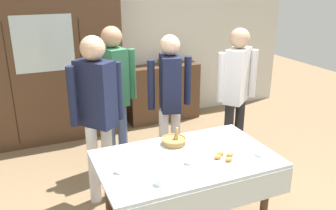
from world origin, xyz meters
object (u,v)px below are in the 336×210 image
bookshelf_low (163,93)px  tea_cup_far_right (190,161)px  pastry_plate (224,158)px  person_beside_shelf (237,85)px  dining_table (188,170)px  book_stack (163,63)px  spoon_mid_right (200,138)px  person_behind_table_left (114,86)px  person_by_cabinet (170,93)px  tea_cup_near_right (159,182)px  tea_cup_mid_right (260,153)px  spoon_front_edge (133,183)px  bread_basket (174,141)px  person_near_right_end (97,105)px  tea_cup_back_edge (120,170)px  wall_cabinet (46,71)px

bookshelf_low → tea_cup_far_right: 2.88m
tea_cup_far_right → pastry_plate: bearing=-8.3°
person_beside_shelf → dining_table: bearing=-140.1°
book_stack → spoon_mid_right: 2.40m
person_behind_table_left → book_stack: bearing=48.6°
pastry_plate → person_by_cabinet: (-0.01, 1.15, 0.24)m
tea_cup_near_right → spoon_mid_right: bearing=41.9°
tea_cup_mid_right → person_beside_shelf: bearing=67.0°
dining_table → spoon_mid_right: 0.45m
dining_table → bookshelf_low: 2.78m
pastry_plate → person_beside_shelf: size_ratio=0.17×
pastry_plate → spoon_front_edge: bearing=-176.5°
bread_basket → spoon_mid_right: bearing=0.9°
tea_cup_mid_right → bread_basket: bearing=139.1°
spoon_mid_right → spoon_front_edge: bearing=-149.4°
tea_cup_near_right → person_near_right_end: person_near_right_end is taller
person_near_right_end → spoon_mid_right: bearing=-28.0°
bookshelf_low → person_behind_table_left: bearing=-131.4°
person_by_cabinet → person_behind_table_left: 0.64m
book_stack → person_beside_shelf: person_beside_shelf is taller
person_behind_table_left → pastry_plate: bearing=-69.4°
tea_cup_back_edge → bread_basket: bearing=26.9°
wall_cabinet → spoon_front_edge: (0.35, -2.77, -0.26)m
tea_cup_mid_right → person_behind_table_left: (-0.87, 1.55, 0.29)m
bread_basket → spoon_front_edge: bearing=-138.6°
wall_cabinet → tea_cup_far_right: 2.82m
tea_cup_near_right → person_beside_shelf: (1.44, 1.17, 0.26)m
dining_table → pastry_plate: pastry_plate is taller
book_stack → person_near_right_end: (-1.46, -1.85, 0.11)m
spoon_front_edge → person_behind_table_left: size_ratio=0.07×
tea_cup_back_edge → person_behind_table_left: size_ratio=0.08×
tea_cup_near_right → spoon_mid_right: 0.90m
book_stack → tea_cup_mid_right: book_stack is taller
tea_cup_back_edge → spoon_mid_right: size_ratio=1.09×
book_stack → person_near_right_end: 2.36m
person_near_right_end → person_behind_table_left: bearing=59.9°
bookshelf_low → pastry_plate: bookshelf_low is taller
tea_cup_mid_right → person_by_cabinet: 1.29m
tea_cup_back_edge → tea_cup_far_right: (0.58, -0.09, 0.00)m
tea_cup_back_edge → book_stack: bearing=60.8°
dining_table → bookshelf_low: bookshelf_low is taller
pastry_plate → person_behind_table_left: bearing=110.6°
tea_cup_back_edge → tea_cup_mid_right: same height
wall_cabinet → tea_cup_back_edge: 2.61m
tea_cup_near_right → person_behind_table_left: size_ratio=0.08×
spoon_front_edge → book_stack: bearing=63.3°
spoon_front_edge → person_near_right_end: size_ratio=0.07×
wall_cabinet → person_near_right_end: size_ratio=1.20×
wall_cabinet → spoon_mid_right: wall_cabinet is taller
spoon_mid_right → person_near_right_end: bearing=152.0°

